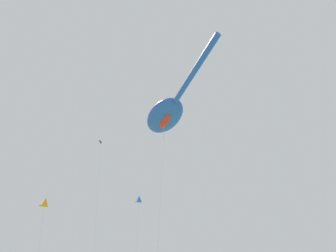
# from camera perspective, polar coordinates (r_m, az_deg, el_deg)

# --- Properties ---
(big_show_kite) EXTENTS (5.74, 13.98, 20.48)m
(big_show_kite) POSITION_cam_1_polar(r_m,az_deg,el_deg) (27.48, -0.42, 2.66)
(big_show_kite) COLOR blue
(big_show_kite) RESTS_ON ground
(small_kite_bird_shape) EXTENTS (3.54, 4.32, 15.60)m
(small_kite_bird_shape) POSITION_cam_1_polar(r_m,az_deg,el_deg) (35.47, -6.58, -16.01)
(small_kite_bird_shape) COLOR blue
(small_kite_bird_shape) RESTS_ON ground
(small_kite_delta_white) EXTENTS (0.79, 4.92, 21.96)m
(small_kite_delta_white) POSITION_cam_1_polar(r_m,az_deg,el_deg) (33.48, -15.22, -8.76)
(small_kite_delta_white) COLOR black
(small_kite_delta_white) RESTS_ON ground
(small_kite_box_yellow) EXTENTS (1.55, 4.31, 12.26)m
(small_kite_box_yellow) POSITION_cam_1_polar(r_m,az_deg,el_deg) (30.18, -25.94, -15.10)
(small_kite_box_yellow) COLOR orange
(small_kite_box_yellow) RESTS_ON ground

